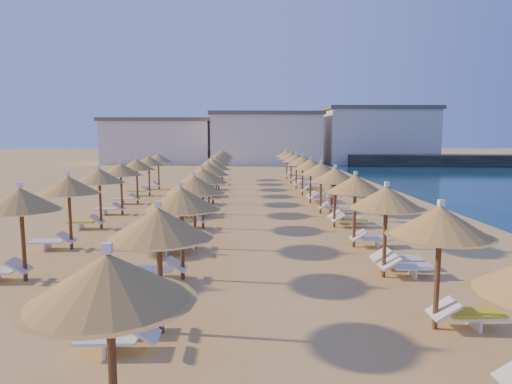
{
  "coord_description": "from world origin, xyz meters",
  "views": [
    {
      "loc": [
        -1.76,
        -19.55,
        4.35
      ],
      "look_at": [
        -0.99,
        4.0,
        1.3
      ],
      "focal_mm": 32.0,
      "sensor_mm": 36.0,
      "label": 1
    }
  ],
  "objects_px": {
    "jetty": "(463,161)",
    "beachgoer_c": "(333,196)",
    "parasol_row_west": "(208,170)",
    "parasol_row_east": "(321,170)",
    "beachgoer_b": "(333,196)",
    "beachgoer_a": "(386,207)"
  },
  "relations": [
    {
      "from": "parasol_row_west",
      "to": "beachgoer_c",
      "type": "distance_m",
      "value": 7.03
    },
    {
      "from": "parasol_row_west",
      "to": "beachgoer_b",
      "type": "xyz_separation_m",
      "value": [
        6.93,
        0.9,
        -1.58
      ]
    },
    {
      "from": "parasol_row_west",
      "to": "beachgoer_c",
      "type": "bearing_deg",
      "value": 4.93
    },
    {
      "from": "parasol_row_east",
      "to": "beachgoer_c",
      "type": "bearing_deg",
      "value": 37.55
    },
    {
      "from": "jetty",
      "to": "beachgoer_b",
      "type": "xyz_separation_m",
      "value": [
        -24.18,
        -33.96,
        0.07
      ]
    },
    {
      "from": "jetty",
      "to": "parasol_row_west",
      "type": "height_order",
      "value": "parasol_row_west"
    },
    {
      "from": "beachgoer_c",
      "to": "beachgoer_a",
      "type": "height_order",
      "value": "beachgoer_c"
    },
    {
      "from": "jetty",
      "to": "beachgoer_c",
      "type": "bearing_deg",
      "value": -120.85
    },
    {
      "from": "jetty",
      "to": "beachgoer_b",
      "type": "bearing_deg",
      "value": -121.0
    },
    {
      "from": "jetty",
      "to": "parasol_row_east",
      "type": "relative_size",
      "value": 0.76
    },
    {
      "from": "parasol_row_west",
      "to": "beachgoer_b",
      "type": "height_order",
      "value": "parasol_row_west"
    },
    {
      "from": "jetty",
      "to": "parasol_row_west",
      "type": "relative_size",
      "value": 0.76
    },
    {
      "from": "beachgoer_c",
      "to": "beachgoer_a",
      "type": "bearing_deg",
      "value": -29.68
    },
    {
      "from": "parasol_row_east",
      "to": "beachgoer_a",
      "type": "relative_size",
      "value": 25.62
    },
    {
      "from": "jetty",
      "to": "beachgoer_a",
      "type": "distance_m",
      "value": 43.49
    },
    {
      "from": "parasol_row_west",
      "to": "beachgoer_c",
      "type": "height_order",
      "value": "parasol_row_west"
    },
    {
      "from": "parasol_row_west",
      "to": "beachgoer_a",
      "type": "bearing_deg",
      "value": -15.81
    },
    {
      "from": "parasol_row_west",
      "to": "beachgoer_b",
      "type": "bearing_deg",
      "value": 7.43
    },
    {
      "from": "jetty",
      "to": "parasol_row_east",
      "type": "height_order",
      "value": "parasol_row_east"
    },
    {
      "from": "beachgoer_c",
      "to": "beachgoer_b",
      "type": "height_order",
      "value": "beachgoer_c"
    },
    {
      "from": "jetty",
      "to": "beachgoer_c",
      "type": "height_order",
      "value": "beachgoer_c"
    },
    {
      "from": "beachgoer_c",
      "to": "beachgoer_b",
      "type": "distance_m",
      "value": 0.33
    }
  ]
}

